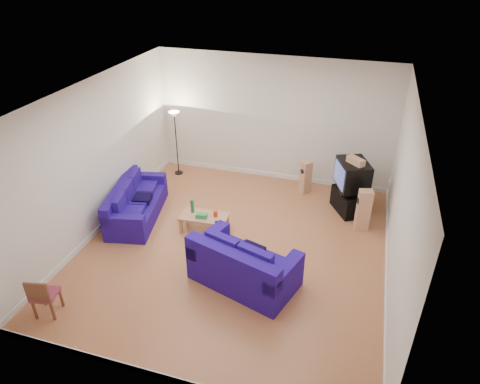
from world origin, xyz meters
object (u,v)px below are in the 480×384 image
(sofa_loveseat, at_px, (243,268))
(coffee_table, at_px, (204,218))
(sofa_three_seat, at_px, (135,205))
(television, at_px, (352,175))
(tv_stand, at_px, (347,201))

(sofa_loveseat, xyz_separation_m, coffee_table, (-1.28, 1.38, -0.04))
(sofa_three_seat, bearing_deg, television, 98.07)
(sofa_three_seat, height_order, coffee_table, sofa_three_seat)
(sofa_three_seat, bearing_deg, tv_stand, 97.76)
(sofa_loveseat, bearing_deg, coffee_table, 150.18)
(coffee_table, bearing_deg, sofa_three_seat, 178.72)
(sofa_loveseat, height_order, television, television)
(sofa_three_seat, xyz_separation_m, sofa_loveseat, (2.97, -1.41, 0.06))
(sofa_three_seat, distance_m, coffee_table, 1.70)
(coffee_table, xyz_separation_m, tv_stand, (2.89, 1.70, -0.06))
(sofa_three_seat, bearing_deg, coffee_table, 76.57)
(sofa_three_seat, height_order, television, television)
(sofa_loveseat, distance_m, coffee_table, 1.88)
(tv_stand, bearing_deg, sofa_loveseat, -58.05)
(tv_stand, bearing_deg, coffee_table, -89.88)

